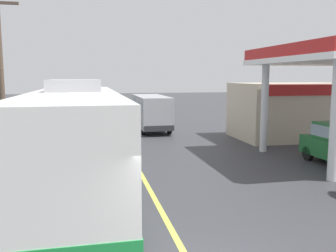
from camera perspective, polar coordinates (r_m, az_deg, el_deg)
name	(u,v)px	position (r m, az deg, el deg)	size (l,w,h in m)	color
ground	(118,130)	(26.01, -7.94, -0.70)	(120.00, 120.00, 0.00)	#38383D
lane_divider_stripe	(124,143)	(21.09, -6.90, -2.63)	(0.16, 50.00, 0.01)	#D8CC4C
coach_bus_main	(76,145)	(11.43, -14.33, -2.86)	(2.60, 11.04, 3.69)	white
gas_station_roadside	(313,97)	(22.03, 21.79, 4.18)	(9.10, 11.95, 5.10)	#B21E1E
minibus_opposing_lane	(151,110)	(25.79, -2.65, 2.59)	(2.04, 6.13, 2.44)	#A5A5AD
pedestrian_near_pump	(326,138)	(18.45, 23.53, -1.78)	(0.55, 0.22, 1.66)	#33333F
car_trailing_behind_bus	(94,113)	(28.24, -11.61, 1.95)	(1.70, 4.20, 1.82)	#1E602D
utility_pole_roadside	(1,72)	(17.96, -24.78, 7.64)	(1.80, 0.24, 7.58)	brown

